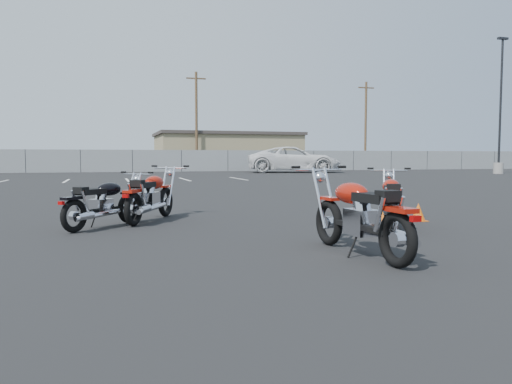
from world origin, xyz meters
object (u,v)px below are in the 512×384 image
object	(u,v)px
motorcycle_front_red	(151,196)
motorcycle_rear_red	(392,201)
motorcycle_second_black	(103,203)
motorcycle_third_red	(360,215)
white_van	(294,152)

from	to	relation	value
motorcycle_front_red	motorcycle_rear_red	size ratio (longest dim) A/B	1.03
motorcycle_front_red	motorcycle_second_black	world-z (taller)	motorcycle_front_red
motorcycle_rear_red	motorcycle_third_red	bearing A→B (deg)	-130.08
motorcycle_second_black	motorcycle_rear_red	xyz separation A→B (m)	(4.70, -1.41, 0.03)
motorcycle_rear_red	white_van	size ratio (longest dim) A/B	0.23
motorcycle_front_red	motorcycle_third_red	world-z (taller)	motorcycle_third_red
motorcycle_rear_red	white_van	bearing A→B (deg)	72.01
motorcycle_third_red	motorcycle_rear_red	xyz separation A→B (m)	(1.68, 2.00, -0.03)
motorcycle_front_red	white_van	distance (m)	30.35
motorcycle_front_red	motorcycle_rear_red	xyz separation A→B (m)	(3.85, -2.06, -0.01)
motorcycle_front_red	motorcycle_second_black	xyz separation A→B (m)	(-0.85, -0.65, -0.05)
motorcycle_third_red	white_van	world-z (taller)	white_van
motorcycle_second_black	motorcycle_front_red	bearing A→B (deg)	37.23
motorcycle_front_red	motorcycle_rear_red	bearing A→B (deg)	-28.19
motorcycle_third_red	motorcycle_rear_red	size ratio (longest dim) A/B	1.13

